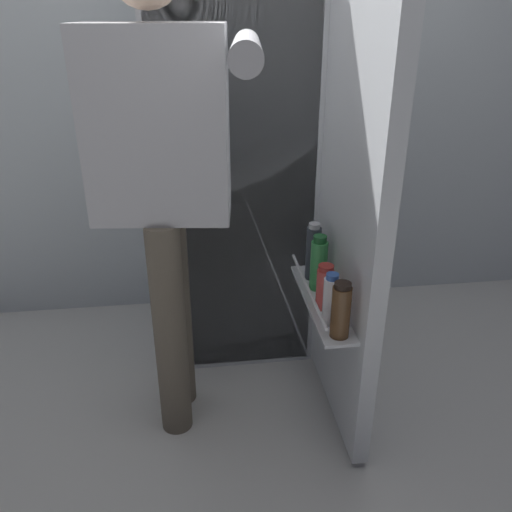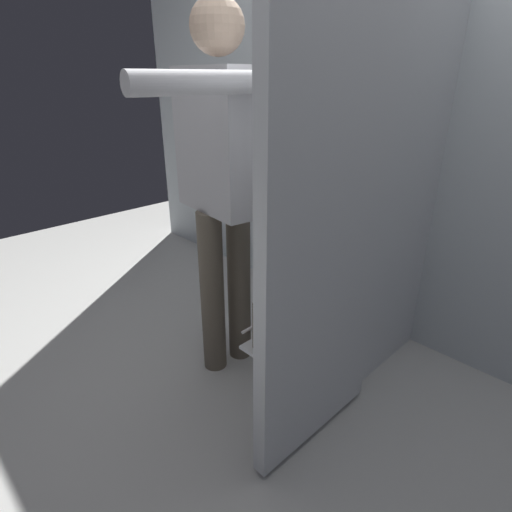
# 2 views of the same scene
# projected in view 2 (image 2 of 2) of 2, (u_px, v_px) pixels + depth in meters

# --- Properties ---
(ground_plane) EXTENTS (6.36, 6.36, 0.00)m
(ground_plane) POSITION_uv_depth(u_px,v_px,m) (266.00, 381.00, 2.11)
(ground_plane) COLOR silver
(kitchen_wall) EXTENTS (4.40, 0.10, 2.68)m
(kitchen_wall) POSITION_uv_depth(u_px,v_px,m) (393.00, 96.00, 2.16)
(kitchen_wall) COLOR silver
(kitchen_wall) RESTS_ON ground_plane
(refrigerator) EXTENTS (0.73, 1.29, 1.81)m
(refrigerator) POSITION_uv_depth(u_px,v_px,m) (344.00, 193.00, 2.04)
(refrigerator) COLOR silver
(refrigerator) RESTS_ON ground_plane
(person) EXTENTS (0.57, 0.81, 1.73)m
(person) POSITION_uv_depth(u_px,v_px,m) (223.00, 170.00, 1.85)
(person) COLOR #665B4C
(person) RESTS_ON ground_plane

